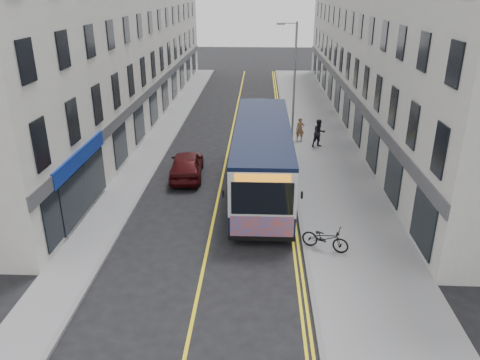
# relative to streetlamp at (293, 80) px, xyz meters

# --- Properties ---
(ground) EXTENTS (140.00, 140.00, 0.00)m
(ground) POSITION_rel_streetlamp_xyz_m (-4.17, -14.00, -4.38)
(ground) COLOR black
(ground) RESTS_ON ground
(pavement_east) EXTENTS (4.50, 64.00, 0.12)m
(pavement_east) POSITION_rel_streetlamp_xyz_m (2.08, -2.00, -4.32)
(pavement_east) COLOR gray
(pavement_east) RESTS_ON ground
(pavement_west) EXTENTS (2.00, 64.00, 0.12)m
(pavement_west) POSITION_rel_streetlamp_xyz_m (-9.17, -2.00, -4.32)
(pavement_west) COLOR gray
(pavement_west) RESTS_ON ground
(kerb_east) EXTENTS (0.18, 64.00, 0.13)m
(kerb_east) POSITION_rel_streetlamp_xyz_m (-0.17, -2.00, -4.32)
(kerb_east) COLOR slate
(kerb_east) RESTS_ON ground
(kerb_west) EXTENTS (0.18, 64.00, 0.13)m
(kerb_west) POSITION_rel_streetlamp_xyz_m (-8.17, -2.00, -4.32)
(kerb_west) COLOR slate
(kerb_west) RESTS_ON ground
(road_centre_line) EXTENTS (0.12, 64.00, 0.01)m
(road_centre_line) POSITION_rel_streetlamp_xyz_m (-4.17, -2.00, -4.38)
(road_centre_line) COLOR yellow
(road_centre_line) RESTS_ON ground
(road_dbl_yellow_inner) EXTENTS (0.10, 64.00, 0.01)m
(road_dbl_yellow_inner) POSITION_rel_streetlamp_xyz_m (-0.62, -2.00, -4.38)
(road_dbl_yellow_inner) COLOR yellow
(road_dbl_yellow_inner) RESTS_ON ground
(road_dbl_yellow_outer) EXTENTS (0.10, 64.00, 0.01)m
(road_dbl_yellow_outer) POSITION_rel_streetlamp_xyz_m (-0.42, -2.00, -4.38)
(road_dbl_yellow_outer) COLOR yellow
(road_dbl_yellow_outer) RESTS_ON ground
(terrace_east) EXTENTS (6.00, 46.00, 13.00)m
(terrace_east) POSITION_rel_streetlamp_xyz_m (7.33, 7.00, 2.12)
(terrace_east) COLOR silver
(terrace_east) RESTS_ON ground
(terrace_west) EXTENTS (6.00, 46.00, 13.00)m
(terrace_west) POSITION_rel_streetlamp_xyz_m (-13.17, 7.00, 2.12)
(terrace_west) COLOR silver
(terrace_west) RESTS_ON ground
(streetlamp) EXTENTS (1.32, 0.18, 8.00)m
(streetlamp) POSITION_rel_streetlamp_xyz_m (0.00, 0.00, 0.00)
(streetlamp) COLOR gray
(streetlamp) RESTS_ON ground
(city_bus) EXTENTS (2.82, 12.11, 3.52)m
(city_bus) POSITION_rel_streetlamp_xyz_m (-1.95, -7.62, -2.46)
(city_bus) COLOR black
(city_bus) RESTS_ON ground
(bicycle) EXTENTS (2.03, 1.38, 1.01)m
(bicycle) POSITION_rel_streetlamp_xyz_m (0.60, -13.83, -3.76)
(bicycle) COLOR black
(bicycle) RESTS_ON pavement_east
(pedestrian_near) EXTENTS (0.61, 0.42, 1.61)m
(pedestrian_near) POSITION_rel_streetlamp_xyz_m (0.66, 0.65, -3.46)
(pedestrian_near) COLOR brown
(pedestrian_near) RESTS_ON pavement_east
(pedestrian_far) EXTENTS (1.10, 1.00, 1.85)m
(pedestrian_far) POSITION_rel_streetlamp_xyz_m (1.80, -0.62, -3.34)
(pedestrian_far) COLOR black
(pedestrian_far) RESTS_ON pavement_east
(car_white) EXTENTS (1.64, 4.46, 1.46)m
(car_white) POSITION_rel_streetlamp_xyz_m (-2.37, 6.89, -3.65)
(car_white) COLOR silver
(car_white) RESTS_ON ground
(car_maroon) EXTENTS (2.07, 4.50, 1.50)m
(car_maroon) POSITION_rel_streetlamp_xyz_m (-6.17, -6.01, -3.63)
(car_maroon) COLOR #440B0E
(car_maroon) RESTS_ON ground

